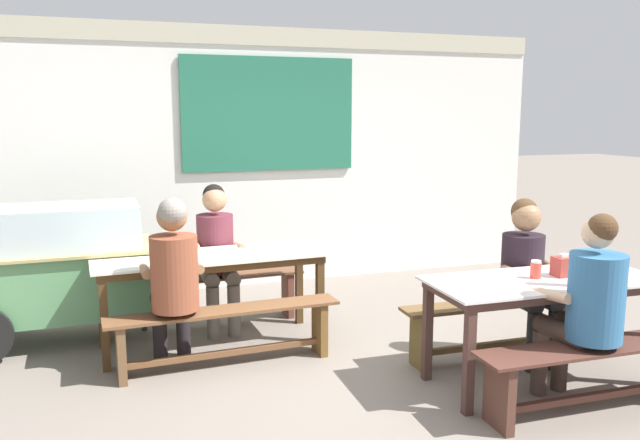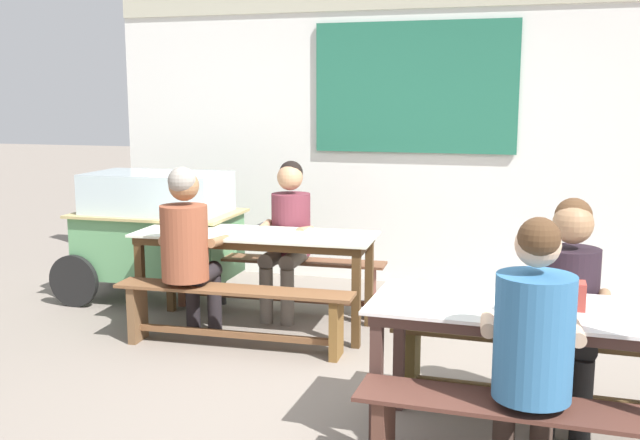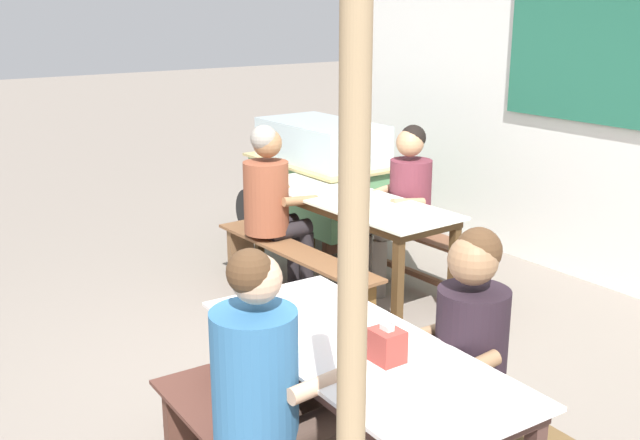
# 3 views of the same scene
# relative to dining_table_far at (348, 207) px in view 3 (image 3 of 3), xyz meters

# --- Properties ---
(ground_plane) EXTENTS (40.00, 40.00, 0.00)m
(ground_plane) POSITION_rel_dining_table_far_xyz_m (1.06, -1.05, -0.69)
(ground_plane) COLOR gray
(backdrop_wall) EXTENTS (6.28, 0.23, 2.81)m
(backdrop_wall) POSITION_rel_dining_table_far_xyz_m (1.05, 1.80, 0.79)
(backdrop_wall) COLOR white
(backdrop_wall) RESTS_ON ground_plane
(dining_table_far) EXTENTS (1.89, 0.72, 0.76)m
(dining_table_far) POSITION_rel_dining_table_far_xyz_m (0.00, 0.00, 0.00)
(dining_table_far) COLOR silver
(dining_table_far) RESTS_ON ground_plane
(dining_table_near) EXTENTS (1.67, 0.74, 0.76)m
(dining_table_near) POSITION_rel_dining_table_far_xyz_m (2.08, -1.51, -0.00)
(dining_table_near) COLOR silver
(dining_table_near) RESTS_ON ground_plane
(bench_far_back) EXTENTS (1.90, 0.32, 0.45)m
(bench_far_back) POSITION_rel_dining_table_far_xyz_m (-0.02, 0.50, -0.39)
(bench_far_back) COLOR brown
(bench_far_back) RESTS_ON ground_plane
(bench_far_front) EXTENTS (1.77, 0.32, 0.45)m
(bench_far_front) POSITION_rel_dining_table_far_xyz_m (0.02, -0.50, -0.39)
(bench_far_front) COLOR brown
(bench_far_front) RESTS_ON ground_plane
(bench_near_back) EXTENTS (1.65, 0.29, 0.45)m
(bench_near_back) POSITION_rel_dining_table_far_xyz_m (2.10, -1.01, -0.38)
(bench_near_back) COLOR brown
(bench_near_back) RESTS_ON ground_plane
(food_cart) EXTENTS (1.72, 0.87, 1.15)m
(food_cart) POSITION_rel_dining_table_far_xyz_m (-1.14, 0.54, -0.03)
(food_cart) COLOR #5B9661
(food_cart) RESTS_ON ground_plane
(person_center_facing) EXTENTS (0.44, 0.58, 1.28)m
(person_center_facing) POSITION_rel_dining_table_far_xyz_m (0.13, 0.44, 0.05)
(person_center_facing) COLOR #6B6258
(person_center_facing) RESTS_ON ground_plane
(person_right_near_table) EXTENTS (0.45, 0.55, 1.26)m
(person_right_near_table) POSITION_rel_dining_table_far_xyz_m (2.26, -1.08, 0.04)
(person_right_near_table) COLOR #252626
(person_right_near_table) RESTS_ON ground_plane
(person_near_front) EXTENTS (0.48, 0.59, 1.30)m
(person_near_front) POSITION_rel_dining_table_far_xyz_m (2.07, -1.95, 0.05)
(person_near_front) COLOR #44342B
(person_near_front) RESTS_ON ground_plane
(person_left_back_turned) EXTENTS (0.46, 0.54, 1.32)m
(person_left_back_turned) POSITION_rel_dining_table_far_xyz_m (-0.35, -0.46, 0.07)
(person_left_back_turned) COLOR black
(person_left_back_turned) RESTS_ON ground_plane
(tissue_box) EXTENTS (0.13, 0.12, 0.16)m
(tissue_box) POSITION_rel_dining_table_far_xyz_m (2.25, -1.50, 0.15)
(tissue_box) COLOR #9C372F
(tissue_box) RESTS_ON dining_table_near
(condiment_jar) EXTENTS (0.08, 0.08, 0.13)m
(condiment_jar) POSITION_rel_dining_table_far_xyz_m (2.03, -1.48, 0.14)
(condiment_jar) COLOR #E0493B
(condiment_jar) RESTS_ON dining_table_near
(wooden_support_post) EXTENTS (0.08, 0.08, 2.22)m
(wooden_support_post) POSITION_rel_dining_table_far_xyz_m (2.88, -2.16, 0.42)
(wooden_support_post) COLOR tan
(wooden_support_post) RESTS_ON ground_plane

